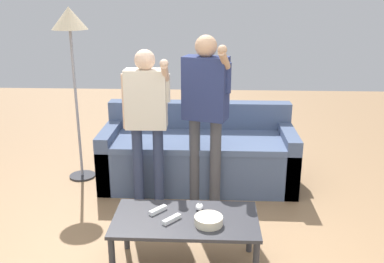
{
  "coord_description": "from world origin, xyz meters",
  "views": [
    {
      "loc": [
        0.19,
        -2.82,
        1.93
      ],
      "look_at": [
        0.04,
        0.41,
        0.89
      ],
      "focal_mm": 40.05,
      "sensor_mm": 36.0,
      "label": 1
    }
  ],
  "objects_px": {
    "coffee_table": "(186,224)",
    "player_left": "(147,111)",
    "snack_bowl": "(209,220)",
    "game_remote_wand_near": "(158,210)",
    "game_remote_wand_far": "(172,219)",
    "floor_lamp": "(70,31)",
    "game_remote_nunchuk": "(199,207)",
    "couch": "(198,155)",
    "player_center": "(205,101)"
  },
  "relations": [
    {
      "from": "couch",
      "to": "coffee_table",
      "type": "distance_m",
      "value": 1.55
    },
    {
      "from": "couch",
      "to": "floor_lamp",
      "type": "distance_m",
      "value": 1.81
    },
    {
      "from": "couch",
      "to": "floor_lamp",
      "type": "relative_size",
      "value": 1.1
    },
    {
      "from": "floor_lamp",
      "to": "game_remote_wand_near",
      "type": "height_order",
      "value": "floor_lamp"
    },
    {
      "from": "snack_bowl",
      "to": "floor_lamp",
      "type": "bearing_deg",
      "value": 129.91
    },
    {
      "from": "floor_lamp",
      "to": "player_center",
      "type": "bearing_deg",
      "value": -20.64
    },
    {
      "from": "game_remote_nunchuk",
      "to": "game_remote_wand_near",
      "type": "height_order",
      "value": "game_remote_nunchuk"
    },
    {
      "from": "snack_bowl",
      "to": "game_remote_wand_far",
      "type": "xyz_separation_m",
      "value": [
        -0.26,
        0.03,
        -0.01
      ]
    },
    {
      "from": "coffee_table",
      "to": "couch",
      "type": "bearing_deg",
      "value": 88.42
    },
    {
      "from": "snack_bowl",
      "to": "game_remote_nunchuk",
      "type": "distance_m",
      "value": 0.22
    },
    {
      "from": "game_remote_nunchuk",
      "to": "game_remote_wand_far",
      "type": "relative_size",
      "value": 0.62
    },
    {
      "from": "couch",
      "to": "game_remote_nunchuk",
      "type": "bearing_deg",
      "value": -87.89
    },
    {
      "from": "player_left",
      "to": "floor_lamp",
      "type": "bearing_deg",
      "value": 143.91
    },
    {
      "from": "coffee_table",
      "to": "floor_lamp",
      "type": "height_order",
      "value": "floor_lamp"
    },
    {
      "from": "player_left",
      "to": "game_remote_wand_near",
      "type": "height_order",
      "value": "player_left"
    },
    {
      "from": "player_left",
      "to": "game_remote_wand_far",
      "type": "height_order",
      "value": "player_left"
    },
    {
      "from": "snack_bowl",
      "to": "game_remote_wand_near",
      "type": "xyz_separation_m",
      "value": [
        -0.37,
        0.16,
        -0.01
      ]
    },
    {
      "from": "snack_bowl",
      "to": "game_remote_wand_near",
      "type": "height_order",
      "value": "snack_bowl"
    },
    {
      "from": "player_center",
      "to": "game_remote_wand_far",
      "type": "bearing_deg",
      "value": -100.59
    },
    {
      "from": "snack_bowl",
      "to": "floor_lamp",
      "type": "relative_size",
      "value": 0.11
    },
    {
      "from": "game_remote_nunchuk",
      "to": "player_left",
      "type": "xyz_separation_m",
      "value": [
        -0.5,
        0.87,
        0.49
      ]
    },
    {
      "from": "game_remote_wand_near",
      "to": "coffee_table",
      "type": "bearing_deg",
      "value": -20.95
    },
    {
      "from": "couch",
      "to": "snack_bowl",
      "type": "bearing_deg",
      "value": -85.75
    },
    {
      "from": "floor_lamp",
      "to": "game_remote_wand_far",
      "type": "height_order",
      "value": "floor_lamp"
    },
    {
      "from": "player_left",
      "to": "game_remote_wand_far",
      "type": "xyz_separation_m",
      "value": [
        0.31,
        -1.04,
        -0.5
      ]
    },
    {
      "from": "player_center",
      "to": "game_remote_wand_far",
      "type": "xyz_separation_m",
      "value": [
        -0.21,
        -1.14,
        -0.57
      ]
    },
    {
      "from": "game_remote_wand_far",
      "to": "player_left",
      "type": "bearing_deg",
      "value": 106.81
    },
    {
      "from": "snack_bowl",
      "to": "game_remote_nunchuk",
      "type": "xyz_separation_m",
      "value": [
        -0.07,
        0.21,
        -0.01
      ]
    },
    {
      "from": "coffee_table",
      "to": "player_left",
      "type": "distance_m",
      "value": 1.21
    },
    {
      "from": "game_remote_wand_near",
      "to": "game_remote_wand_far",
      "type": "height_order",
      "value": "same"
    },
    {
      "from": "couch",
      "to": "player_center",
      "type": "height_order",
      "value": "player_center"
    },
    {
      "from": "floor_lamp",
      "to": "player_left",
      "type": "relative_size",
      "value": 1.23
    },
    {
      "from": "snack_bowl",
      "to": "game_remote_wand_far",
      "type": "relative_size",
      "value": 1.39
    },
    {
      "from": "snack_bowl",
      "to": "player_center",
      "type": "height_order",
      "value": "player_center"
    },
    {
      "from": "player_left",
      "to": "player_center",
      "type": "xyz_separation_m",
      "value": [
        0.53,
        0.09,
        0.07
      ]
    },
    {
      "from": "coffee_table",
      "to": "game_remote_wand_near",
      "type": "bearing_deg",
      "value": 159.05
    },
    {
      "from": "coffee_table",
      "to": "snack_bowl",
      "type": "height_order",
      "value": "snack_bowl"
    },
    {
      "from": "player_left",
      "to": "game_remote_wand_near",
      "type": "bearing_deg",
      "value": -77.48
    },
    {
      "from": "coffee_table",
      "to": "player_left",
      "type": "relative_size",
      "value": 0.7
    },
    {
      "from": "floor_lamp",
      "to": "game_remote_wand_far",
      "type": "relative_size",
      "value": 12.76
    },
    {
      "from": "snack_bowl",
      "to": "player_center",
      "type": "relative_size",
      "value": 0.12
    },
    {
      "from": "floor_lamp",
      "to": "game_remote_nunchuk",
      "type": "bearing_deg",
      "value": -47.79
    },
    {
      "from": "couch",
      "to": "game_remote_wand_near",
      "type": "relative_size",
      "value": 14.24
    },
    {
      "from": "game_remote_wand_far",
      "to": "couch",
      "type": "bearing_deg",
      "value": 85.12
    },
    {
      "from": "couch",
      "to": "game_remote_wand_far",
      "type": "xyz_separation_m",
      "value": [
        -0.14,
        -1.6,
        0.13
      ]
    },
    {
      "from": "game_remote_nunchuk",
      "to": "game_remote_wand_far",
      "type": "height_order",
      "value": "game_remote_nunchuk"
    },
    {
      "from": "player_center",
      "to": "game_remote_nunchuk",
      "type": "bearing_deg",
      "value": -91.39
    },
    {
      "from": "game_remote_nunchuk",
      "to": "game_remote_wand_near",
      "type": "bearing_deg",
      "value": -170.94
    },
    {
      "from": "snack_bowl",
      "to": "game_remote_nunchuk",
      "type": "relative_size",
      "value": 2.24
    },
    {
      "from": "player_left",
      "to": "game_remote_wand_near",
      "type": "distance_m",
      "value": 1.06
    }
  ]
}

